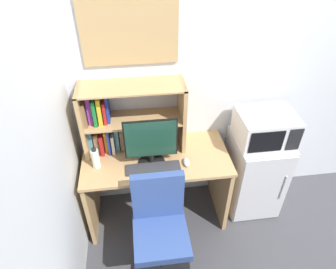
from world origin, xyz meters
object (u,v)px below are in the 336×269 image
object	(u,v)px
keyboard	(153,168)
desk_chair	(160,233)
monitor	(151,142)
computer_mouse	(186,162)
hutch_bookshelf	(118,120)
water_bottle	(96,158)
microwave	(265,127)
mini_fridge	(254,173)
wall_corkboard	(129,30)

from	to	relation	value
keyboard	desk_chair	xyz separation A→B (m)	(0.01, -0.36, -0.38)
monitor	computer_mouse	bearing A→B (deg)	-9.98
hutch_bookshelf	water_bottle	world-z (taller)	hutch_bookshelf
water_bottle	monitor	bearing A→B (deg)	-2.21
hutch_bookshelf	keyboard	size ratio (longest dim) A/B	1.91
hutch_bookshelf	desk_chair	size ratio (longest dim) A/B	0.91
microwave	desk_chair	size ratio (longest dim) A/B	0.51
mini_fridge	microwave	xyz separation A→B (m)	(0.00, 0.00, 0.55)
water_bottle	mini_fridge	size ratio (longest dim) A/B	0.23
hutch_bookshelf	mini_fridge	xyz separation A→B (m)	(1.25, -0.13, -0.65)
hutch_bookshelf	water_bottle	bearing A→B (deg)	-130.76
computer_mouse	desk_chair	size ratio (longest dim) A/B	0.12
microwave	monitor	bearing A→B (deg)	-173.29
monitor	desk_chair	xyz separation A→B (m)	(0.02, -0.43, -0.59)
microwave	computer_mouse	bearing A→B (deg)	-166.83
hutch_bookshelf	mini_fridge	world-z (taller)	hutch_bookshelf
hutch_bookshelf	wall_corkboard	size ratio (longest dim) A/B	1.18
water_bottle	wall_corkboard	distance (m)	1.03
keyboard	mini_fridge	size ratio (longest dim) A/B	0.53
hutch_bookshelf	computer_mouse	bearing A→B (deg)	-29.04
water_bottle	desk_chair	xyz separation A→B (m)	(0.47, -0.45, -0.46)
computer_mouse	microwave	xyz separation A→B (m)	(0.72, 0.17, 0.17)
water_bottle	mini_fridge	distance (m)	1.52
monitor	wall_corkboard	distance (m)	0.86
keyboard	water_bottle	xyz separation A→B (m)	(-0.46, 0.09, 0.08)
mini_fridge	wall_corkboard	size ratio (longest dim) A/B	1.15
microwave	desk_chair	bearing A→B (deg)	-150.74
desk_chair	hutch_bookshelf	bearing A→B (deg)	111.59
monitor	microwave	bearing A→B (deg)	6.71
hutch_bookshelf	microwave	xyz separation A→B (m)	(1.25, -0.13, -0.10)
computer_mouse	microwave	distance (m)	0.76
hutch_bookshelf	monitor	distance (m)	0.36
keyboard	mini_fridge	world-z (taller)	mini_fridge
wall_corkboard	hutch_bookshelf	bearing A→B (deg)	-141.79
hutch_bookshelf	mini_fridge	bearing A→B (deg)	-6.07
hutch_bookshelf	wall_corkboard	distance (m)	0.73
hutch_bookshelf	mini_fridge	size ratio (longest dim) A/B	1.02
water_bottle	microwave	xyz separation A→B (m)	(1.45, 0.10, 0.10)
water_bottle	hutch_bookshelf	bearing A→B (deg)	49.24
mini_fridge	microwave	distance (m)	0.55
monitor	keyboard	xyz separation A→B (m)	(0.01, -0.08, -0.21)
computer_mouse	microwave	bearing A→B (deg)	13.17
keyboard	microwave	size ratio (longest dim) A/B	0.93
keyboard	desk_chair	world-z (taller)	desk_chair
keyboard	microwave	bearing A→B (deg)	10.99
mini_fridge	keyboard	bearing A→B (deg)	-169.18
mini_fridge	microwave	size ratio (longest dim) A/B	1.74
water_bottle	wall_corkboard	world-z (taller)	wall_corkboard
keyboard	computer_mouse	xyz separation A→B (m)	(0.28, 0.03, 0.01)
monitor	keyboard	distance (m)	0.22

